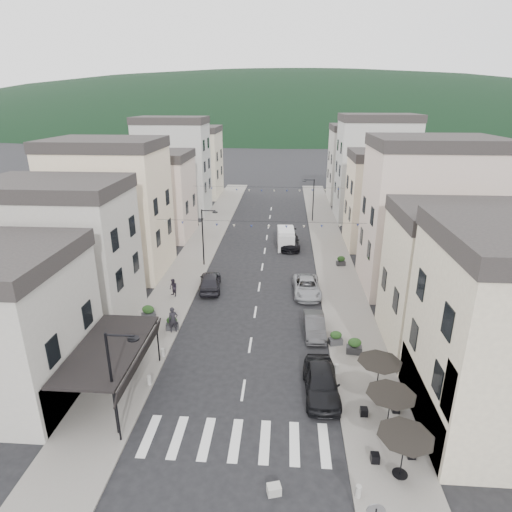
{
  "coord_description": "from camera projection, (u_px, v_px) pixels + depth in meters",
  "views": [
    {
      "loc": [
        2.26,
        -15.1,
        16.38
      ],
      "look_at": [
        -0.21,
        19.76,
        3.5
      ],
      "focal_mm": 30.0,
      "sensor_mm": 36.0,
      "label": 1
    }
  ],
  "objects": [
    {
      "name": "planter_rc",
      "position": [
        341.0,
        261.0,
        44.22
      ],
      "size": [
        0.99,
        0.66,
        1.02
      ],
      "rotation": [
        0.0,
        0.0,
        0.18
      ],
      "color": "#2D2D30",
      "rests_on": "sidewalk_right"
    },
    {
      "name": "parked_car_b",
      "position": [
        314.0,
        326.0,
        31.45
      ],
      "size": [
        1.54,
        4.17,
        1.36
      ],
      "primitive_type": "imported",
      "rotation": [
        0.0,
        0.0,
        0.02
      ],
      "color": "#363638",
      "rests_on": "ground"
    },
    {
      "name": "planter_lb",
      "position": [
        148.0,
        313.0,
        33.33
      ],
      "size": [
        1.23,
        0.98,
        1.21
      ],
      "rotation": [
        0.0,
        0.0,
        0.42
      ],
      "color": "#2B2B2E",
      "rests_on": "sidewalk_left"
    },
    {
      "name": "streetlamp_left_near",
      "position": [
        116.0,
        374.0,
        20.92
      ],
      "size": [
        1.7,
        0.56,
        6.0
      ],
      "color": "black",
      "rests_on": "ground"
    },
    {
      "name": "cafe_terrace",
      "position": [
        390.0,
        399.0,
        21.24
      ],
      "size": [
        2.5,
        8.1,
        2.53
      ],
      "color": "black",
      "rests_on": "ground"
    },
    {
      "name": "ground",
      "position": [
        231.0,
        472.0,
        19.94
      ],
      "size": [
        700.0,
        700.0,
        0.0
      ],
      "primitive_type": "plane",
      "color": "black",
      "rests_on": "ground"
    },
    {
      "name": "sidewalk_left",
      "position": [
        202.0,
        246.0,
        50.37
      ],
      "size": [
        4.0,
        76.0,
        0.12
      ],
      "primitive_type": "cube",
      "color": "slate",
      "rests_on": "ground"
    },
    {
      "name": "concrete_block_b",
      "position": [
        274.0,
        490.0,
        18.79
      ],
      "size": [
        0.7,
        0.6,
        0.45
      ],
      "primitive_type": "cube",
      "rotation": [
        0.0,
        0.0,
        0.28
      ],
      "color": "#A4A39C",
      "rests_on": "ground"
    },
    {
      "name": "pedestrian_b",
      "position": [
        173.0,
        288.0,
        37.19
      ],
      "size": [
        0.99,
        0.96,
        1.6
      ],
      "primitive_type": "imported",
      "rotation": [
        0.0,
        0.0,
        -0.69
      ],
      "color": "black",
      "rests_on": "sidewalk_left"
    },
    {
      "name": "bollards",
      "position": [
        242.0,
        390.0,
        24.95
      ],
      "size": [
        11.66,
        10.26,
        0.6
      ],
      "color": "gray",
      "rests_on": "ground"
    },
    {
      "name": "bunting_far",
      "position": [
        268.0,
        190.0,
        53.56
      ],
      "size": [
        19.0,
        0.28,
        0.62
      ],
      "color": "black",
      "rests_on": "ground"
    },
    {
      "name": "parked_car_e",
      "position": [
        210.0,
        281.0,
        38.8
      ],
      "size": [
        2.46,
        4.9,
        1.6
      ],
      "primitive_type": "imported",
      "rotation": [
        0.0,
        0.0,
        3.27
      ],
      "color": "black",
      "rests_on": "ground"
    },
    {
      "name": "buildings_row_left",
      "position": [
        154.0,
        185.0,
        54.12
      ],
      "size": [
        10.2,
        54.16,
        14.0
      ],
      "color": "#A6A098",
      "rests_on": "ground"
    },
    {
      "name": "planter_rb",
      "position": [
        354.0,
        346.0,
        28.89
      ],
      "size": [
        1.08,
        0.67,
        1.15
      ],
      "rotation": [
        0.0,
        0.0,
        -0.1
      ],
      "color": "#2C2C2E",
      "rests_on": "sidewalk_right"
    },
    {
      "name": "pedestrian_a",
      "position": [
        173.0,
        320.0,
        31.43
      ],
      "size": [
        0.83,
        0.69,
        1.96
      ],
      "primitive_type": "imported",
      "rotation": [
        0.0,
        0.0,
        0.35
      ],
      "color": "black",
      "rests_on": "sidewalk_left"
    },
    {
      "name": "hill_backdrop",
      "position": [
        284.0,
        123.0,
        300.73
      ],
      "size": [
        640.0,
        360.0,
        70.0
      ],
      "primitive_type": "ellipsoid",
      "color": "black",
      "rests_on": "ground"
    },
    {
      "name": "parked_car_c",
      "position": [
        307.0,
        287.0,
        37.91
      ],
      "size": [
        2.53,
        5.16,
        1.41
      ],
      "primitive_type": "imported",
      "rotation": [
        0.0,
        0.0,
        0.04
      ],
      "color": "#909298",
      "rests_on": "ground"
    },
    {
      "name": "delivery_van",
      "position": [
        286.0,
        238.0,
        50.01
      ],
      "size": [
        2.08,
        4.81,
        2.26
      ],
      "rotation": [
        0.0,
        0.0,
        0.04
      ],
      "color": "silver",
      "rests_on": "ground"
    },
    {
      "name": "boutique_awning",
      "position": [
        113.0,
        350.0,
        24.03
      ],
      "size": [
        3.77,
        7.5,
        3.28
      ],
      "color": "black",
      "rests_on": "ground"
    },
    {
      "name": "sidewalk_right",
      "position": [
        330.0,
        249.0,
        49.38
      ],
      "size": [
        4.0,
        76.0,
        0.12
      ],
      "primitive_type": "cube",
      "color": "slate",
      "rests_on": "ground"
    },
    {
      "name": "planter_ra",
      "position": [
        336.0,
        338.0,
        29.95
      ],
      "size": [
        1.03,
        0.73,
        1.04
      ],
      "rotation": [
        0.0,
        0.0,
        0.26
      ],
      "color": "#323335",
      "rests_on": "sidewalk_right"
    },
    {
      "name": "parked_car_d",
      "position": [
        290.0,
        241.0,
        49.89
      ],
      "size": [
        2.45,
        5.53,
        1.58
      ],
      "primitive_type": "imported",
      "rotation": [
        0.0,
        0.0,
        0.05
      ],
      "color": "black",
      "rests_on": "ground"
    },
    {
      "name": "planter_la",
      "position": [
        172.0,
        323.0,
        31.92
      ],
      "size": [
        1.01,
        0.68,
        1.04
      ],
      "rotation": [
        0.0,
        0.0,
        0.2
      ],
      "color": "#2D2D30",
      "rests_on": "sidewalk_left"
    },
    {
      "name": "bunting_near",
      "position": [
        260.0,
        225.0,
        38.58
      ],
      "size": [
        19.0,
        0.28,
        0.62
      ],
      "color": "black",
      "rests_on": "ground"
    },
    {
      "name": "parked_car_a",
      "position": [
        321.0,
        382.0,
        24.97
      ],
      "size": [
        2.1,
        4.98,
        1.68
      ],
      "primitive_type": "imported",
      "rotation": [
        0.0,
        0.0,
        0.02
      ],
      "color": "black",
      "rests_on": "ground"
    },
    {
      "name": "streetlamp_left_far",
      "position": [
        205.0,
        232.0,
        43.39
      ],
      "size": [
        1.7,
        0.56,
        6.0
      ],
      "color": "black",
      "rests_on": "ground"
    },
    {
      "name": "streetlamp_right_far",
      "position": [
        311.0,
        196.0,
        59.46
      ],
      "size": [
        1.7,
        0.56,
        6.0
      ],
      "color": "black",
      "rests_on": "ground"
    },
    {
      "name": "buildings_row_right",
      "position": [
        389.0,
        188.0,
        51.05
      ],
      "size": [
        10.2,
        54.16,
        14.5
      ],
      "color": "#BCAF95",
      "rests_on": "ground"
    }
  ]
}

